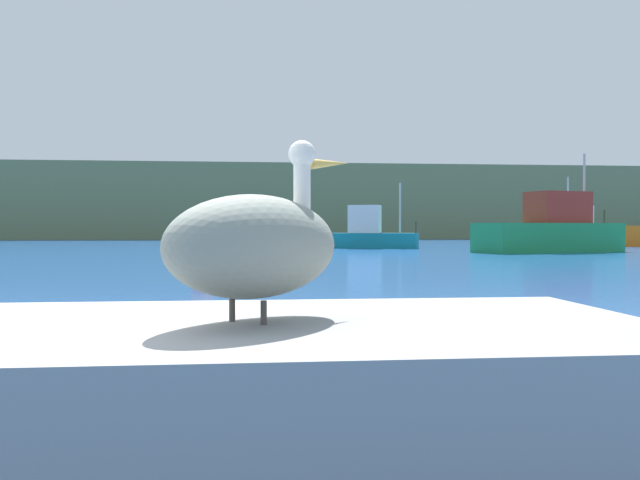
{
  "coord_description": "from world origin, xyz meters",
  "views": [
    {
      "loc": [
        1.26,
        -4.07,
        1.25
      ],
      "look_at": [
        4.08,
        21.66,
        0.79
      ],
      "focal_mm": 39.61,
      "sensor_mm": 36.0,
      "label": 1
    }
  ],
  "objects": [
    {
      "name": "fishing_boat_green",
      "position": [
        16.75,
        30.1,
        1.09
      ],
      "size": [
        8.07,
        4.63,
        5.06
      ],
      "rotation": [
        0.0,
        0.0,
        0.29
      ],
      "color": "#1E8C4C",
      "rests_on": "ground"
    },
    {
      "name": "mooring_buoy",
      "position": [
        0.32,
        12.87,
        0.31
      ],
      "size": [
        0.62,
        0.62,
        0.62
      ],
      "primitive_type": "sphere",
      "color": "#E54C19",
      "rests_on": "ground"
    },
    {
      "name": "hillside_backdrop",
      "position": [
        0.0,
        78.95,
        4.06
      ],
      "size": [
        140.0,
        17.76,
        8.11
      ],
      "primitive_type": "cube",
      "color": "#6B7A51",
      "rests_on": "ground"
    },
    {
      "name": "fishing_boat_teal",
      "position": [
        8.92,
        37.79,
        0.91
      ],
      "size": [
        5.45,
        3.19,
        3.92
      ],
      "rotation": [
        0.0,
        0.0,
        -0.35
      ],
      "color": "teal",
      "rests_on": "ground"
    },
    {
      "name": "pier_dock",
      "position": [
        1.32,
        -0.69,
        0.4
      ],
      "size": [
        3.87,
        2.05,
        0.79
      ],
      "primitive_type": "cube",
      "color": "gray",
      "rests_on": "ground"
    },
    {
      "name": "pelican",
      "position": [
        1.32,
        -0.68,
        1.17
      ],
      "size": [
        1.14,
        1.25,
        0.91
      ],
      "rotation": [
        0.0,
        0.0,
        0.86
      ],
      "color": "gray",
      "rests_on": "pier_dock"
    },
    {
      "name": "fishing_boat_orange",
      "position": [
        24.83,
        41.01,
        0.95
      ],
      "size": [
        6.89,
        4.77,
        4.71
      ],
      "rotation": [
        0.0,
        0.0,
        2.68
      ],
      "color": "orange",
      "rests_on": "ground"
    },
    {
      "name": "ground_plane",
      "position": [
        0.0,
        0.0,
        0.0
      ],
      "size": [
        260.0,
        260.0,
        0.0
      ],
      "primitive_type": "plane",
      "color": "#194C93"
    }
  ]
}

